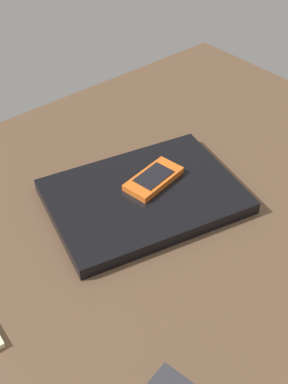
{
  "coord_description": "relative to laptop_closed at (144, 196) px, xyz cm",
  "views": [
    {
      "loc": [
        28.72,
        40.53,
        55.97
      ],
      "look_at": [
        -8.32,
        -3.33,
        5.0
      ],
      "focal_mm": 44.36,
      "sensor_mm": 36.0,
      "label": 1
    }
  ],
  "objects": [
    {
      "name": "cell_phone_on_laptop",
      "position": [
        -2.84,
        -0.9,
        1.64
      ],
      "size": [
        10.84,
        6.55,
        1.23
      ],
      "color": "orange",
      "rests_on": "laptop_closed"
    },
    {
      "name": "laptop_closed",
      "position": [
        0.0,
        0.0,
        0.0
      ],
      "size": [
        34.59,
        28.14,
        2.13
      ],
      "primitive_type": "cube",
      "rotation": [
        0.0,
        0.0,
        -0.24
      ],
      "color": "black",
      "rests_on": "desk_surface"
    },
    {
      "name": "desk_surface",
      "position": [
        8.32,
        3.33,
        -2.56
      ],
      "size": [
        120.0,
        80.0,
        3.0
      ],
      "primitive_type": "cube",
      "color": "brown",
      "rests_on": "ground"
    }
  ]
}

